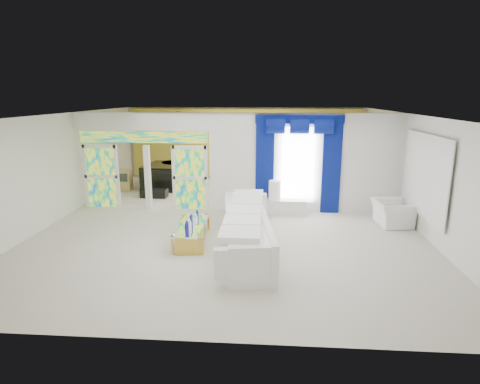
# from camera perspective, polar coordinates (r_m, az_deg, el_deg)

# --- Properties ---
(floor) EXTENTS (12.00, 12.00, 0.00)m
(floor) POSITION_cam_1_polar(r_m,az_deg,el_deg) (11.72, -1.04, -3.82)
(floor) COLOR #B7AF9E
(floor) RESTS_ON ground
(dividing_wall) EXTENTS (5.70, 0.18, 3.00)m
(dividing_wall) POSITION_cam_1_polar(r_m,az_deg,el_deg) (12.35, 9.37, 4.07)
(dividing_wall) COLOR white
(dividing_wall) RESTS_ON ground
(dividing_header) EXTENTS (4.30, 0.18, 0.55)m
(dividing_header) POSITION_cam_1_polar(r_m,az_deg,el_deg) (12.76, -13.71, 9.71)
(dividing_header) COLOR white
(dividing_header) RESTS_ON dividing_wall
(stained_panel_left) EXTENTS (0.95, 0.04, 2.00)m
(stained_panel_left) POSITION_cam_1_polar(r_m,az_deg,el_deg) (13.48, -19.08, 2.13)
(stained_panel_left) COLOR #994C3F
(stained_panel_left) RESTS_ON ground
(stained_panel_right) EXTENTS (0.95, 0.04, 2.00)m
(stained_panel_right) POSITION_cam_1_polar(r_m,az_deg,el_deg) (12.63, -7.10, 2.05)
(stained_panel_right) COLOR #994C3F
(stained_panel_right) RESTS_ON ground
(stained_transom) EXTENTS (4.00, 0.05, 0.35)m
(stained_transom) POSITION_cam_1_polar(r_m,az_deg,el_deg) (12.80, -13.59, 7.59)
(stained_transom) COLOR #994C3F
(stained_transom) RESTS_ON dividing_header
(window_pane) EXTENTS (1.00, 0.02, 2.30)m
(window_pane) POSITION_cam_1_polar(r_m,az_deg,el_deg) (12.24, 8.23, 3.78)
(window_pane) COLOR white
(window_pane) RESTS_ON dividing_wall
(blue_drape_left) EXTENTS (0.55, 0.10, 2.80)m
(blue_drape_left) POSITION_cam_1_polar(r_m,az_deg,el_deg) (12.19, 3.53, 3.62)
(blue_drape_left) COLOR #04044E
(blue_drape_left) RESTS_ON ground
(blue_drape_right) EXTENTS (0.55, 0.10, 2.80)m
(blue_drape_right) POSITION_cam_1_polar(r_m,az_deg,el_deg) (12.33, 12.88, 3.42)
(blue_drape_right) COLOR #04044E
(blue_drape_right) RESTS_ON ground
(blue_pelmet) EXTENTS (2.60, 0.12, 0.25)m
(blue_pelmet) POSITION_cam_1_polar(r_m,az_deg,el_deg) (12.06, 8.46, 10.19)
(blue_pelmet) COLOR #04044E
(blue_pelmet) RESTS_ON dividing_wall
(wall_mirror) EXTENTS (0.04, 2.70, 1.90)m
(wall_mirror) POSITION_cam_1_polar(r_m,az_deg,el_deg) (11.04, 24.88, 2.10)
(wall_mirror) COLOR white
(wall_mirror) RESTS_ON ground
(gold_curtains) EXTENTS (9.70, 0.12, 2.90)m
(gold_curtains) POSITION_cam_1_polar(r_m,az_deg,el_deg) (17.18, 0.73, 6.91)
(gold_curtains) COLOR gold
(gold_curtains) RESTS_ON ground
(white_sofa) EXTENTS (1.46, 4.43, 0.83)m
(white_sofa) POSITION_cam_1_polar(r_m,az_deg,el_deg) (9.48, 0.84, -5.47)
(white_sofa) COLOR white
(white_sofa) RESTS_ON ground
(coffee_table) EXTENTS (0.84, 1.92, 0.41)m
(coffee_table) POSITION_cam_1_polar(r_m,az_deg,el_deg) (9.99, -6.85, -5.82)
(coffee_table) COLOR gold
(coffee_table) RESTS_ON ground
(console_table) EXTENTS (1.31, 0.43, 0.43)m
(console_table) POSITION_cam_1_polar(r_m,az_deg,el_deg) (12.24, 6.31, -2.08)
(console_table) COLOR silver
(console_table) RESTS_ON ground
(table_lamp) EXTENTS (0.36, 0.36, 0.58)m
(table_lamp) POSITION_cam_1_polar(r_m,az_deg,el_deg) (12.10, 4.95, 0.25)
(table_lamp) COLOR silver
(table_lamp) RESTS_ON console_table
(armchair) EXTENTS (1.02, 1.14, 0.68)m
(armchair) POSITION_cam_1_polar(r_m,az_deg,el_deg) (11.85, 20.77, -2.81)
(armchair) COLOR white
(armchair) RESTS_ON ground
(grand_piano) EXTENTS (1.52, 1.90, 0.91)m
(grand_piano) POSITION_cam_1_polar(r_m,az_deg,el_deg) (15.86, -10.58, 2.28)
(grand_piano) COLOR black
(grand_piano) RESTS_ON ground
(piano_bench) EXTENTS (0.96, 0.44, 0.31)m
(piano_bench) POSITION_cam_1_polar(r_m,az_deg,el_deg) (14.42, -12.11, -0.14)
(piano_bench) COLOR black
(piano_bench) RESTS_ON ground
(tv_console) EXTENTS (0.59, 0.55, 0.81)m
(tv_console) POSITION_cam_1_polar(r_m,az_deg,el_deg) (15.65, -16.21, 1.63)
(tv_console) COLOR #A98154
(tv_console) RESTS_ON ground
(chandelier) EXTENTS (0.60, 0.60, 0.60)m
(chandelier) POSITION_cam_1_polar(r_m,az_deg,el_deg) (14.93, -8.84, 10.17)
(chandelier) COLOR gold
(chandelier) RESTS_ON ceiling
(decanters) EXTENTS (0.14, 1.23, 0.24)m
(decanters) POSITION_cam_1_polar(r_m,az_deg,el_deg) (9.84, -6.90, -4.28)
(decanters) COLOR navy
(decanters) RESTS_ON coffee_table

